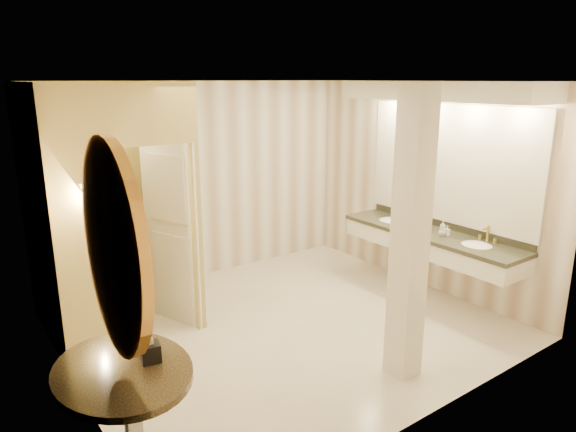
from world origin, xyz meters
The scene contains 16 objects.
floor centered at (0.00, 0.00, 0.00)m, with size 4.50×4.50×0.00m, color white.
ceiling centered at (0.00, 0.00, 2.70)m, with size 4.50×4.50×0.00m, color silver.
wall_back centered at (0.00, 2.00, 1.35)m, with size 4.50×0.02×2.70m, color white.
wall_front centered at (0.00, -2.00, 1.35)m, with size 4.50×0.02×2.70m, color white.
wall_left centered at (-2.25, 0.00, 1.35)m, with size 0.02×4.00×2.70m, color white.
wall_right centered at (2.25, 0.00, 1.35)m, with size 0.02×4.00×2.70m, color white.
toilet_closet centered at (-1.12, 0.97, 1.39)m, with size 1.50×1.55×2.70m.
wall_sconce centered at (-1.93, 0.43, 1.73)m, with size 0.14×0.14×0.42m.
vanity centered at (1.98, -0.40, 1.63)m, with size 0.75×2.62×2.09m.
console_shelf centered at (-2.21, -1.24, 1.35)m, with size 1.10×1.10×2.00m.
pillar centered at (0.35, -1.41, 1.35)m, with size 0.26×0.26×2.70m, color silver.
tissue_box centered at (-2.04, -1.26, 0.94)m, with size 0.13×0.13×0.13m, color black.
toilet centered at (-1.65, 1.75, 0.36)m, with size 0.41×0.72×0.73m, color white.
soap_bottle_a centered at (1.97, -0.62, 0.94)m, with size 0.06×0.06×0.13m, color beige.
soap_bottle_b centered at (1.91, -0.59, 0.93)m, with size 0.08×0.08×0.11m, color silver.
soap_bottle_c centered at (1.92, -0.59, 0.97)m, with size 0.07×0.07×0.19m, color #C6B28C.
Camera 1 is at (-3.12, -4.31, 2.72)m, focal length 32.00 mm.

